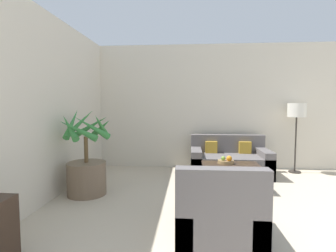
% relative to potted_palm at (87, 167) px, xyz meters
% --- Properties ---
extents(wall_back, '(8.09, 0.06, 2.70)m').
position_rel_potted_palm_xyz_m(wall_back, '(2.83, 1.96, 0.93)').
color(wall_back, beige).
rests_on(wall_back, ground_plane).
extents(potted_palm, '(0.83, 0.83, 1.34)m').
position_rel_potted_palm_xyz_m(potted_palm, '(0.00, 0.00, 0.00)').
color(potted_palm, brown).
rests_on(potted_palm, ground_plane).
extents(sofa_loveseat, '(1.52, 0.87, 0.77)m').
position_rel_potted_palm_xyz_m(sofa_loveseat, '(2.37, 1.36, -0.16)').
color(sofa_loveseat, '#605B5B').
rests_on(sofa_loveseat, ground_plane).
extents(floor_lamp, '(0.36, 0.36, 1.43)m').
position_rel_potted_palm_xyz_m(floor_lamp, '(3.75, 1.64, 0.79)').
color(floor_lamp, '#2D2823').
rests_on(floor_lamp, ground_plane).
extents(coffee_table, '(0.92, 0.57, 0.41)m').
position_rel_potted_palm_xyz_m(coffee_table, '(2.25, 0.42, -0.07)').
color(coffee_table, '#38281E').
rests_on(coffee_table, ground_plane).
extents(fruit_bowl, '(0.26, 0.26, 0.05)m').
position_rel_potted_palm_xyz_m(fruit_bowl, '(2.19, 0.50, 0.02)').
color(fruit_bowl, '#997A4C').
rests_on(fruit_bowl, coffee_table).
extents(apple_red, '(0.07, 0.07, 0.07)m').
position_rel_potted_palm_xyz_m(apple_red, '(2.24, 0.53, 0.08)').
color(apple_red, red).
rests_on(apple_red, fruit_bowl).
extents(apple_green, '(0.07, 0.07, 0.07)m').
position_rel_potted_palm_xyz_m(apple_green, '(2.14, 0.48, 0.08)').
color(apple_green, olive).
rests_on(apple_green, fruit_bowl).
extents(orange_fruit, '(0.09, 0.09, 0.09)m').
position_rel_potted_palm_xyz_m(orange_fruit, '(2.23, 0.43, 0.09)').
color(orange_fruit, orange).
rests_on(orange_fruit, fruit_bowl).
extents(armchair, '(0.82, 0.88, 0.83)m').
position_rel_potted_palm_xyz_m(armchair, '(1.86, -1.26, -0.16)').
color(armchair, '#605B5B').
rests_on(armchair, ground_plane).
extents(ottoman, '(0.65, 0.50, 0.39)m').
position_rel_potted_palm_xyz_m(ottoman, '(1.84, -0.43, -0.23)').
color(ottoman, '#605B5B').
rests_on(ottoman, ground_plane).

